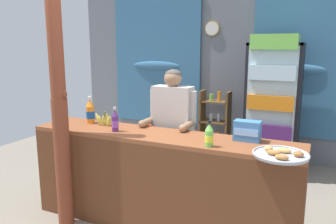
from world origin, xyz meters
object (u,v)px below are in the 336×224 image
(shopkeeper, at_px, (173,122))
(snack_box_biscuit, at_px, (247,131))
(timber_post, at_px, (59,104))
(soda_bottle_lime_soda, at_px, (209,136))
(soda_bottle_iced_tea, at_px, (54,115))
(soda_bottle_grape_soda, at_px, (115,121))
(drink_fridge, at_px, (273,99))
(banana_bunch, at_px, (105,120))
(plastic_lawn_chair, at_px, (165,130))
(pastry_tray, at_px, (281,154))
(soda_bottle_orange_soda, at_px, (90,112))
(bottle_shelf_rack, at_px, (215,123))
(stall_counter, at_px, (155,175))

(shopkeeper, xyz_separation_m, snack_box_biscuit, (0.88, -0.30, 0.07))
(timber_post, height_order, soda_bottle_lime_soda, timber_post)
(soda_bottle_iced_tea, distance_m, soda_bottle_grape_soda, 0.79)
(drink_fridge, distance_m, soda_bottle_iced_tea, 2.97)
(banana_bunch, bearing_deg, plastic_lawn_chair, 94.21)
(soda_bottle_grape_soda, relative_size, snack_box_biscuit, 1.05)
(drink_fridge, xyz_separation_m, plastic_lawn_chair, (-1.62, -0.21, -0.59))
(timber_post, height_order, banana_bunch, timber_post)
(banana_bunch, bearing_deg, drink_fridge, 53.23)
(soda_bottle_iced_tea, xyz_separation_m, pastry_tray, (2.40, -0.11, -0.08))
(drink_fridge, bearing_deg, soda_bottle_iced_tea, -133.24)
(soda_bottle_iced_tea, bearing_deg, snack_box_biscuit, 6.28)
(pastry_tray, bearing_deg, soda_bottle_orange_soda, 171.20)
(timber_post, xyz_separation_m, drink_fridge, (1.69, 2.45, -0.19))
(drink_fridge, distance_m, snack_box_biscuit, 1.94)
(bottle_shelf_rack, height_order, soda_bottle_lime_soda, soda_bottle_lime_soda)
(soda_bottle_orange_soda, height_order, soda_bottle_iced_tea, soda_bottle_orange_soda)
(stall_counter, height_order, soda_bottle_orange_soda, soda_bottle_orange_soda)
(pastry_tray, height_order, banana_bunch, banana_bunch)
(drink_fridge, height_order, pastry_tray, drink_fridge)
(stall_counter, height_order, soda_bottle_lime_soda, soda_bottle_lime_soda)
(soda_bottle_grape_soda, distance_m, pastry_tray, 1.62)
(stall_counter, height_order, snack_box_biscuit, snack_box_biscuit)
(bottle_shelf_rack, height_order, snack_box_biscuit, snack_box_biscuit)
(soda_bottle_iced_tea, distance_m, snack_box_biscuit, 2.08)
(snack_box_biscuit, bearing_deg, soda_bottle_grape_soda, -170.32)
(soda_bottle_grape_soda, bearing_deg, soda_bottle_lime_soda, -5.66)
(drink_fridge, relative_size, soda_bottle_grape_soda, 7.97)
(stall_counter, xyz_separation_m, banana_bunch, (-0.70, 0.19, 0.44))
(plastic_lawn_chair, relative_size, snack_box_biscuit, 3.63)
(soda_bottle_iced_tea, bearing_deg, banana_bunch, 17.50)
(bottle_shelf_rack, relative_size, soda_bottle_iced_tea, 4.71)
(bottle_shelf_rack, bearing_deg, soda_bottle_orange_soda, -109.85)
(stall_counter, bearing_deg, pastry_tray, -4.82)
(drink_fridge, bearing_deg, shopkeeper, -117.32)
(stall_counter, bearing_deg, soda_bottle_orange_soda, 166.30)
(shopkeeper, distance_m, soda_bottle_orange_soda, 0.93)
(soda_bottle_lime_soda, xyz_separation_m, pastry_tray, (0.59, -0.02, -0.08))
(soda_bottle_iced_tea, height_order, pastry_tray, soda_bottle_iced_tea)
(soda_bottle_iced_tea, bearing_deg, plastic_lawn_chair, 78.02)
(soda_bottle_orange_soda, xyz_separation_m, soda_bottle_grape_soda, (0.46, -0.20, -0.02))
(bottle_shelf_rack, distance_m, soda_bottle_grape_soda, 2.46)
(soda_bottle_orange_soda, bearing_deg, stall_counter, -13.70)
(pastry_tray, xyz_separation_m, banana_bunch, (-1.86, 0.28, 0.04))
(soda_bottle_grape_soda, xyz_separation_m, snack_box_biscuit, (1.28, 0.22, -0.01))
(soda_bottle_lime_soda, bearing_deg, bottle_shelf_rack, 105.66)
(snack_box_biscuit, bearing_deg, timber_post, -163.62)
(pastry_tray, bearing_deg, stall_counter, 175.18)
(shopkeeper, distance_m, soda_bottle_iced_tea, 1.31)
(soda_bottle_lime_soda, relative_size, pastry_tray, 0.53)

